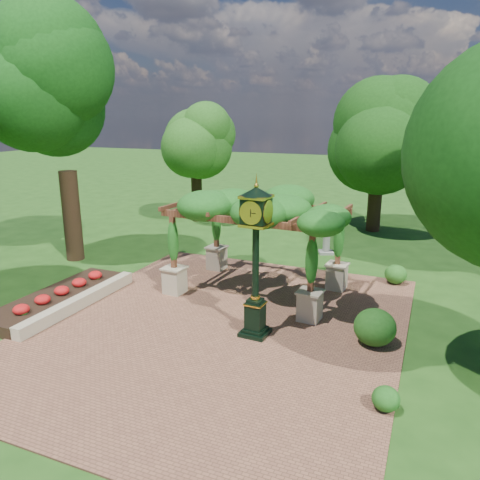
% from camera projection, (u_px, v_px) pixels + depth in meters
% --- Properties ---
extents(ground, '(120.00, 120.00, 0.00)m').
position_uv_depth(ground, '(204.00, 342.00, 12.52)').
color(ground, '#1E4714').
rests_on(ground, ground).
extents(brick_plaza, '(10.00, 12.00, 0.04)m').
position_uv_depth(brick_plaza, '(220.00, 326.00, 13.40)').
color(brick_plaza, brown).
rests_on(brick_plaza, ground).
extents(border_wall, '(0.35, 5.00, 0.40)m').
position_uv_depth(border_wall, '(80.00, 302.00, 14.63)').
color(border_wall, '#C6B793').
rests_on(border_wall, ground).
extents(flower_bed, '(1.50, 5.00, 0.36)m').
position_uv_depth(flower_bed, '(58.00, 298.00, 14.97)').
color(flower_bed, red).
rests_on(flower_bed, ground).
extents(pedestal_clock, '(0.87, 0.87, 4.17)m').
position_uv_depth(pedestal_clock, '(256.00, 249.00, 12.20)').
color(pedestal_clock, black).
rests_on(pedestal_clock, brick_plaza).
extents(pergola, '(5.77, 3.87, 3.48)m').
position_uv_depth(pergola, '(257.00, 210.00, 15.30)').
color(pergola, '#BAAB8A').
rests_on(pergola, brick_plaza).
extents(sundial, '(0.78, 0.78, 1.09)m').
position_uv_depth(sundial, '(326.00, 243.00, 20.31)').
color(sundial, gray).
rests_on(sundial, ground).
extents(shrub_front, '(0.57, 0.57, 0.51)m').
position_uv_depth(shrub_front, '(386.00, 399.00, 9.50)').
color(shrub_front, '#1E5518').
rests_on(shrub_front, brick_plaza).
extents(shrub_mid, '(1.13, 1.13, 0.98)m').
position_uv_depth(shrub_mid, '(375.00, 327.00, 12.15)').
color(shrub_mid, '#1E5016').
rests_on(shrub_mid, brick_plaza).
extents(shrub_back, '(0.96, 0.96, 0.69)m').
position_uv_depth(shrub_back, '(396.00, 274.00, 16.63)').
color(shrub_back, '#255E1B').
rests_on(shrub_back, brick_plaza).
extents(tree_west_near, '(4.37, 4.37, 9.54)m').
position_uv_depth(tree_west_near, '(60.00, 97.00, 17.97)').
color(tree_west_near, '#372416').
rests_on(tree_west_near, ground).
extents(tree_west_far, '(3.48, 3.48, 6.48)m').
position_uv_depth(tree_west_far, '(195.00, 142.00, 25.62)').
color(tree_west_far, black).
rests_on(tree_west_far, ground).
extents(tree_north, '(4.57, 4.57, 7.58)m').
position_uv_depth(tree_north, '(380.00, 129.00, 23.10)').
color(tree_north, '#332114').
rests_on(tree_north, ground).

